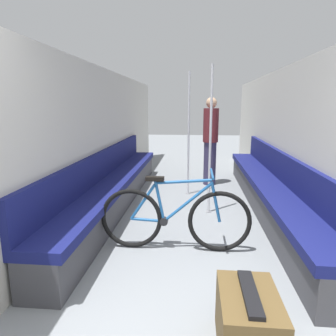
{
  "coord_description": "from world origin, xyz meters",
  "views": [
    {
      "loc": [
        0.07,
        -1.2,
        1.59
      ],
      "look_at": [
        -0.33,
        3.07,
        0.68
      ],
      "focal_mm": 32.0,
      "sensor_mm": 36.0,
      "label": 1
    }
  ],
  "objects": [
    {
      "name": "passenger_standing",
      "position": [
        0.36,
        4.78,
        0.9
      ],
      "size": [
        0.3,
        0.3,
        1.73
      ],
      "rotation": [
        0.0,
        0.0,
        2.47
      ],
      "color": "#332D4C",
      "rests_on": "ground"
    },
    {
      "name": "bicycle",
      "position": [
        -0.14,
        1.89,
        0.37
      ],
      "size": [
        1.66,
        0.46,
        0.89
      ],
      "rotation": [
        0.0,
        0.0,
        -0.13
      ],
      "color": "black",
      "rests_on": "ground"
    },
    {
      "name": "grab_pole_near",
      "position": [
        0.28,
        3.13,
        1.04
      ],
      "size": [
        0.08,
        0.08,
        2.14
      ],
      "color": "gray",
      "rests_on": "ground"
    },
    {
      "name": "luggage_bag",
      "position": [
        0.43,
        0.52,
        0.21
      ],
      "size": [
        0.38,
        0.56,
        0.44
      ],
      "color": "brown",
      "rests_on": "ground"
    },
    {
      "name": "bench_seat_row_left",
      "position": [
        -1.19,
        3.27,
        0.3
      ],
      "size": [
        0.47,
        4.95,
        0.89
      ],
      "color": "#3D3D42",
      "rests_on": "ground"
    },
    {
      "name": "wall_right",
      "position": [
        1.45,
        3.21,
        1.08
      ],
      "size": [
        0.1,
        9.62,
        2.16
      ],
      "primitive_type": "cube",
      "color": "beige",
      "rests_on": "ground"
    },
    {
      "name": "bench_seat_row_right",
      "position": [
        1.19,
        3.27,
        0.3
      ],
      "size": [
        0.47,
        4.95,
        0.89
      ],
      "color": "#3D3D42",
      "rests_on": "ground"
    },
    {
      "name": "wall_left",
      "position": [
        -1.45,
        3.21,
        1.08
      ],
      "size": [
        0.1,
        9.62,
        2.16
      ],
      "primitive_type": "cube",
      "color": "beige",
      "rests_on": "ground"
    },
    {
      "name": "grab_pole_far",
      "position": [
        -0.06,
        4.06,
        1.04
      ],
      "size": [
        0.08,
        0.08,
        2.14
      ],
      "color": "gray",
      "rests_on": "ground"
    }
  ]
}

